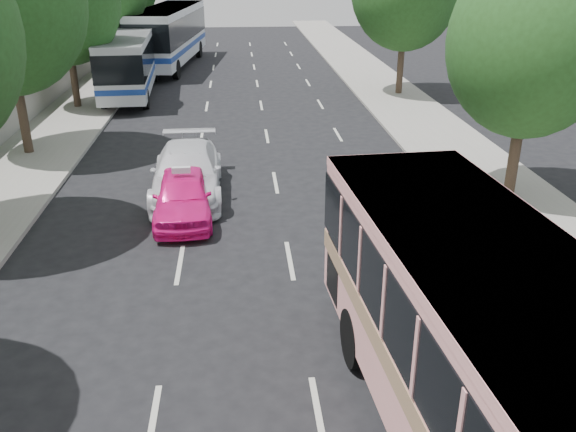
{
  "coord_description": "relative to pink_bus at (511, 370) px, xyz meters",
  "views": [
    {
      "loc": [
        -0.24,
        -10.34,
        7.51
      ],
      "look_at": [
        0.89,
        3.28,
        1.6
      ],
      "focal_mm": 38.0,
      "sensor_mm": 36.0,
      "label": 1
    }
  ],
  "objects": [
    {
      "name": "ground",
      "position": [
        -3.39,
        3.78,
        -2.24
      ],
      "size": [
        120.0,
        120.0,
        0.0
      ],
      "primitive_type": "plane",
      "color": "black",
      "rests_on": "ground"
    },
    {
      "name": "sidewalk_left",
      "position": [
        -11.89,
        23.78,
        -2.17
      ],
      "size": [
        4.0,
        90.0,
        0.15
      ],
      "primitive_type": "cube",
      "color": "#9E998E",
      "rests_on": "ground"
    },
    {
      "name": "sidewalk_right",
      "position": [
        5.11,
        23.78,
        -2.18
      ],
      "size": [
        4.0,
        90.0,
        0.12
      ],
      "primitive_type": "cube",
      "color": "#9E998E",
      "rests_on": "ground"
    },
    {
      "name": "low_wall",
      "position": [
        -13.69,
        23.78,
        -1.34
      ],
      "size": [
        0.3,
        90.0,
        1.5
      ],
      "primitive_type": "cube",
      "color": "#9E998E",
      "rests_on": "sidewalk_left"
    },
    {
      "name": "tree_right_near",
      "position": [
        5.39,
        11.72,
        2.96
      ],
      "size": [
        5.1,
        5.1,
        7.95
      ],
      "color": "#38281E",
      "rests_on": "ground"
    },
    {
      "name": "pink_bus",
      "position": [
        0.0,
        0.0,
        0.0
      ],
      "size": [
        3.64,
        11.45,
        3.6
      ],
      "rotation": [
        0.0,
        0.0,
        0.07
      ],
      "color": "#FEA5A3",
      "rests_on": "ground"
    },
    {
      "name": "pink_taxi",
      "position": [
        -5.39,
        10.9,
        -1.51
      ],
      "size": [
        1.92,
        4.36,
        1.46
      ],
      "primitive_type": "imported",
      "rotation": [
        0.0,
        0.0,
        0.05
      ],
      "color": "#FF168E",
      "rests_on": "ground"
    },
    {
      "name": "white_pickup",
      "position": [
        -5.39,
        12.83,
        -1.43
      ],
      "size": [
        2.4,
        5.63,
        1.62
      ],
      "primitive_type": "imported",
      "rotation": [
        0.0,
        0.0,
        0.02
      ],
      "color": "white",
      "rests_on": "ground"
    },
    {
      "name": "tour_coach_front",
      "position": [
        -9.69,
        29.36,
        -0.2
      ],
      "size": [
        3.09,
        11.44,
        3.39
      ],
      "rotation": [
        0.0,
        0.0,
        0.06
      ],
      "color": "silver",
      "rests_on": "ground"
    },
    {
      "name": "tour_coach_rear",
      "position": [
        -8.3,
        38.48,
        0.21
      ],
      "size": [
        4.41,
        13.83,
        4.07
      ],
      "rotation": [
        0.0,
        0.0,
        -0.11
      ],
      "color": "silver",
      "rests_on": "ground"
    },
    {
      "name": "taxi_roof_sign",
      "position": [
        -5.39,
        10.9,
        -0.69
      ],
      "size": [
        0.56,
        0.21,
        0.18
      ],
      "primitive_type": "cube",
      "rotation": [
        0.0,
        0.0,
        0.05
      ],
      "color": "silver",
      "rests_on": "pink_taxi"
    }
  ]
}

